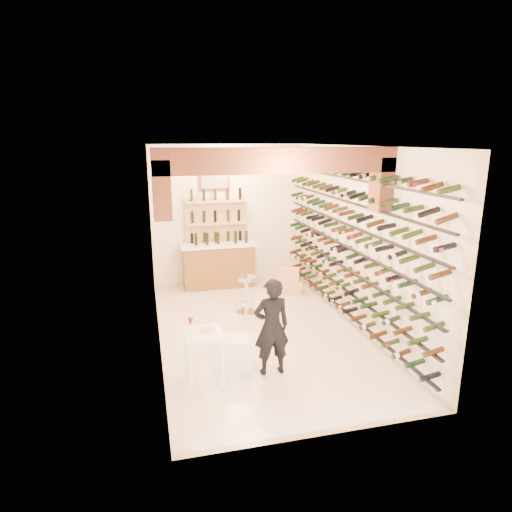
{
  "coord_description": "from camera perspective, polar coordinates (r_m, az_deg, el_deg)",
  "views": [
    {
      "loc": [
        -1.87,
        -7.14,
        3.31
      ],
      "look_at": [
        0.0,
        0.3,
        1.3
      ],
      "focal_mm": 31.4,
      "sensor_mm": 36.0,
      "label": 1
    }
  ],
  "objects": [
    {
      "name": "ground",
      "position": [
        8.09,
        0.52,
        -9.48
      ],
      "size": [
        6.0,
        6.0,
        0.0
      ],
      "primitive_type": "plane",
      "color": "beige",
      "rests_on": "ground"
    },
    {
      "name": "room_shell",
      "position": [
        7.2,
        1.09,
        6.23
      ],
      "size": [
        3.52,
        6.02,
        3.21
      ],
      "color": "white",
      "rests_on": "ground"
    },
    {
      "name": "wine_rack",
      "position": [
        8.1,
        11.1,
        1.85
      ],
      "size": [
        0.32,
        5.7,
        2.56
      ],
      "color": "black",
      "rests_on": "ground"
    },
    {
      "name": "back_counter",
      "position": [
        10.29,
        -4.81,
        -1.01
      ],
      "size": [
        1.7,
        0.62,
        1.29
      ],
      "color": "brown",
      "rests_on": "ground"
    },
    {
      "name": "back_shelving",
      "position": [
        10.37,
        -5.1,
        2.72
      ],
      "size": [
        1.4,
        0.31,
        2.73
      ],
      "color": "tan",
      "rests_on": "ground"
    },
    {
      "name": "tasting_table",
      "position": [
        6.27,
        -6.72,
        -10.74
      ],
      "size": [
        0.55,
        0.55,
        0.93
      ],
      "rotation": [
        0.0,
        0.0,
        0.05
      ],
      "color": "white",
      "rests_on": "ground"
    },
    {
      "name": "white_stool",
      "position": [
        6.78,
        -2.33,
        -12.24
      ],
      "size": [
        0.44,
        0.44,
        0.48
      ],
      "primitive_type": "cube",
      "rotation": [
        0.0,
        0.0,
        -0.16
      ],
      "color": "white",
      "rests_on": "ground"
    },
    {
      "name": "person",
      "position": [
        6.45,
        2.0,
        -9.0
      ],
      "size": [
        0.54,
        0.36,
        1.44
      ],
      "primitive_type": "imported",
      "rotation": [
        0.0,
        0.0,
        3.17
      ],
      "color": "black",
      "rests_on": "ground"
    },
    {
      "name": "chrome_barstool",
      "position": [
        8.71,
        -1.22,
        -4.61
      ],
      "size": [
        0.38,
        0.38,
        0.74
      ],
      "rotation": [
        0.0,
        0.0,
        -0.41
      ],
      "color": "silver",
      "rests_on": "ground"
    },
    {
      "name": "crate_lower",
      "position": [
        9.95,
        4.19,
        -3.85
      ],
      "size": [
        0.55,
        0.43,
        0.3
      ],
      "primitive_type": "cube",
      "rotation": [
        0.0,
        0.0,
        -0.16
      ],
      "color": "#E3B47C",
      "rests_on": "ground"
    },
    {
      "name": "crate_upper",
      "position": [
        9.87,
        4.22,
        -2.32
      ],
      "size": [
        0.52,
        0.44,
        0.26
      ],
      "primitive_type": "cube",
      "rotation": [
        0.0,
        0.0,
        -0.38
      ],
      "color": "#E3B47C",
      "rests_on": "crate_lower"
    }
  ]
}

